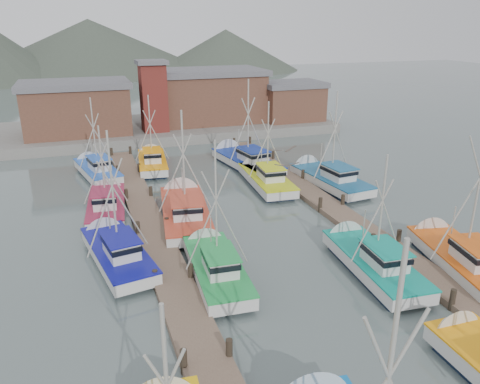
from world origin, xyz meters
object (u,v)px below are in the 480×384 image
object	(u,v)px
lookout_tower	(153,96)
boat_8	(185,210)
boat_12	(152,161)
boat_4	(215,266)

from	to	relation	value
lookout_tower	boat_8	world-z (taller)	lookout_tower
boat_8	boat_12	size ratio (longest dim) A/B	1.23
lookout_tower	boat_8	distance (m)	26.32
boat_8	boat_4	bearing A→B (deg)	-83.37
boat_4	lookout_tower	bearing A→B (deg)	89.77
lookout_tower	boat_12	distance (m)	12.95
boat_12	boat_8	bearing A→B (deg)	-82.90
lookout_tower	boat_4	bearing A→B (deg)	-94.12
boat_4	boat_12	xyz separation A→B (m)	(0.11, 22.92, -0.00)
boat_4	boat_12	size ratio (longest dim) A/B	1.03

